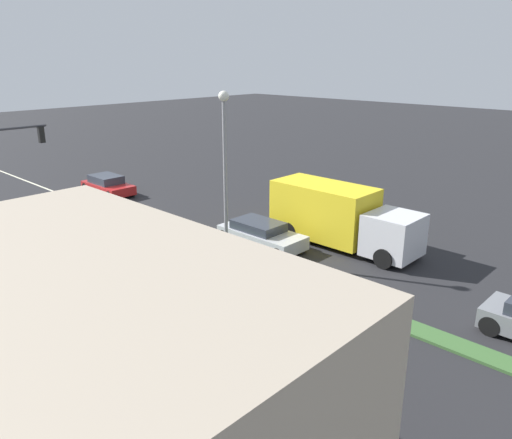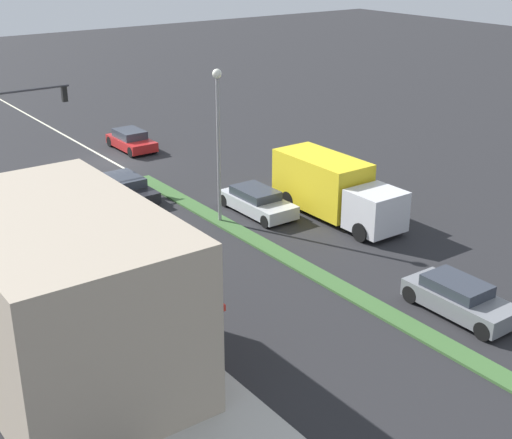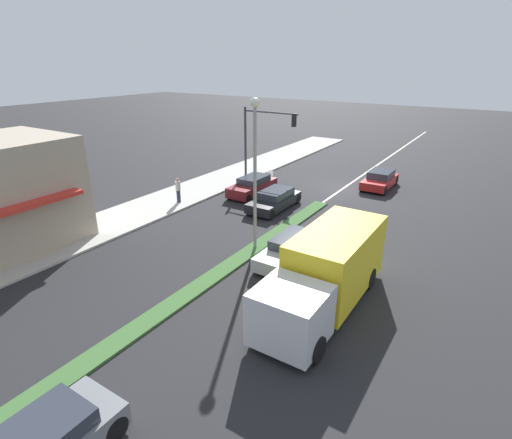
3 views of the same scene
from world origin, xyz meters
name	(u,v)px [view 2 (image 2 of 3)]	position (x,y,z in m)	size (l,w,h in m)	color
ground_plane	(293,262)	(0.00, 18.00, 0.00)	(160.00, 160.00, 0.00)	#232326
sidewalk_right	(104,329)	(9.00, 18.50, 0.06)	(4.00, 73.00, 0.12)	#B2AFA8
median_strip	(460,354)	(0.00, 27.00, 0.05)	(0.90, 46.00, 0.10)	#3D6633
lane_marking_center	(112,162)	(0.00, 0.00, 0.00)	(0.16, 60.00, 0.01)	beige
building_corner_store	(63,295)	(10.97, 20.27, 2.81)	(6.35, 9.52, 5.38)	tan
traffic_signal_main	(17,120)	(6.12, 1.94, 3.90)	(4.59, 0.34, 5.60)	#333338
street_lamp	(218,127)	(0.00, 12.26, 4.78)	(0.44, 0.44, 7.37)	gray
pedestrian	(36,220)	(8.03, 9.24, 0.99)	(0.34, 0.34, 1.66)	#282D42
warning_aframe_sign	(30,178)	(5.64, 1.45, 0.43)	(0.45, 0.53, 0.84)	silver
delivery_truck	(333,188)	(-5.00, 14.90, 1.47)	(2.44, 7.50, 2.87)	silver
hatchback_red	(131,140)	(-2.20, -1.67, 0.62)	(1.84, 3.96, 1.29)	#AD1E1E
suv_grey	(459,298)	(-2.20, 25.07, 0.64)	(1.79, 4.25, 1.30)	slate
sedan_maroon	(64,189)	(5.00, 4.83, 0.62)	(1.72, 4.24, 1.28)	maroon
sedan_silver	(257,202)	(-2.20, 12.36, 0.61)	(1.87, 4.41, 1.24)	#B7BABF
sedan_dark	(126,188)	(2.20, 6.53, 0.59)	(1.80, 4.31, 1.22)	black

